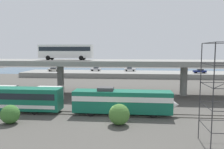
% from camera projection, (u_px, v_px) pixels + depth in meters
% --- Properties ---
extents(ground_plane, '(260.00, 260.00, 0.00)m').
position_uv_depth(ground_plane, '(111.00, 123.00, 30.97)').
color(ground_plane, '#4C4944').
extents(rail_strip_near, '(110.00, 0.12, 0.12)m').
position_uv_depth(rail_strip_near, '(114.00, 115.00, 34.15)').
color(rail_strip_near, '#59544C').
rests_on(rail_strip_near, ground_plane).
extents(rail_strip_far, '(110.00, 0.12, 0.12)m').
position_uv_depth(rail_strip_far, '(114.00, 113.00, 35.69)').
color(rail_strip_far, '#59544C').
rests_on(rail_strip_far, ground_plane).
extents(train_locomotive, '(15.78, 3.04, 4.18)m').
position_uv_depth(train_locomotive, '(127.00, 101.00, 34.51)').
color(train_locomotive, '#14664C').
rests_on(train_locomotive, ground_plane).
extents(highway_overpass, '(96.00, 10.81, 7.60)m').
position_uv_depth(highway_overpass, '(121.00, 64.00, 50.04)').
color(highway_overpass, gray).
rests_on(highway_overpass, ground_plane).
extents(transit_bus_on_overpass, '(12.00, 2.68, 3.40)m').
position_uv_depth(transit_bus_on_overpass, '(66.00, 51.00, 50.95)').
color(transit_bus_on_overpass, silver).
rests_on(transit_bus_on_overpass, highway_overpass).
extents(service_truck_west, '(6.80, 2.46, 3.04)m').
position_uv_depth(service_truck_west, '(45.00, 94.00, 42.95)').
color(service_truck_west, '#9E998C').
rests_on(service_truck_west, ground_plane).
extents(service_truck_east, '(6.80, 2.46, 3.04)m').
position_uv_depth(service_truck_east, '(0.00, 93.00, 43.84)').
color(service_truck_east, '#515459').
rests_on(service_truck_east, ground_plane).
extents(pier_parking_lot, '(76.97, 13.92, 1.75)m').
position_uv_depth(pier_parking_lot, '(126.00, 74.00, 85.31)').
color(pier_parking_lot, gray).
rests_on(pier_parking_lot, ground_plane).
extents(parked_car_0, '(4.37, 1.97, 1.50)m').
position_uv_depth(parked_car_0, '(200.00, 71.00, 80.36)').
color(parked_car_0, navy).
rests_on(parked_car_0, pier_parking_lot).
extents(parked_car_1, '(4.31, 1.84, 1.50)m').
position_uv_depth(parked_car_1, '(130.00, 69.00, 88.22)').
color(parked_car_1, '#B7B7BC').
rests_on(parked_car_1, pier_parking_lot).
extents(parked_car_2, '(4.10, 1.96, 1.50)m').
position_uv_depth(parked_car_2, '(96.00, 69.00, 89.18)').
color(parked_car_2, '#B7B7BC').
rests_on(parked_car_2, pier_parking_lot).
extents(parked_car_3, '(4.54, 1.83, 1.50)m').
position_uv_depth(parked_car_3, '(54.00, 69.00, 87.49)').
color(parked_car_3, '#9E998C').
rests_on(parked_car_3, pier_parking_lot).
extents(harbor_water, '(140.00, 36.00, 0.01)m').
position_uv_depth(harbor_water, '(128.00, 71.00, 108.16)').
color(harbor_water, '#385B7A').
rests_on(harbor_water, ground_plane).
extents(shrub_left, '(2.51, 2.51, 2.51)m').
position_uv_depth(shrub_left, '(10.00, 114.00, 30.52)').
color(shrub_left, '#396D2D').
rests_on(shrub_left, ground_plane).
extents(shrub_right, '(2.78, 2.78, 2.78)m').
position_uv_depth(shrub_right, '(119.00, 114.00, 29.97)').
color(shrub_right, '#437430').
rests_on(shrub_right, ground_plane).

